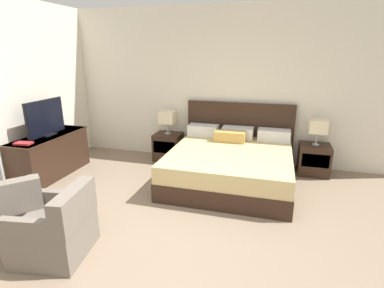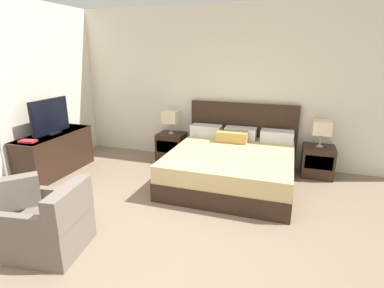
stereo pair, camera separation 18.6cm
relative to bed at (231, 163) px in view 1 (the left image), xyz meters
name	(u,v)px [view 1 (the left image)]	position (x,y,z in m)	size (l,w,h in m)	color
ground_plane	(148,272)	(-0.43, -2.38, -0.30)	(10.07, 10.07, 0.00)	#84705B
wall_back	(218,86)	(-0.43, 1.01, 1.13)	(6.91, 0.06, 2.86)	silver
wall_left	(5,95)	(-3.31, -1.00, 1.13)	(0.06, 5.16, 2.86)	silver
bed	(231,163)	(0.00, 0.00, 0.00)	(1.98, 2.01, 1.16)	#332116
nightstand_left	(168,147)	(-1.34, 0.69, -0.04)	(0.51, 0.45, 0.53)	#332116
nightstand_right	(314,159)	(1.34, 0.69, -0.04)	(0.51, 0.45, 0.53)	#332116
table_lamp_left	(168,117)	(-1.34, 0.69, 0.55)	(0.29, 0.29, 0.44)	#B7B7BC
table_lamp_right	(318,126)	(1.34, 0.69, 0.55)	(0.29, 0.29, 0.44)	#B7B7BC
dresser	(51,155)	(-3.00, -0.60, 0.07)	(0.53, 1.43, 0.71)	#332116
tv	(45,118)	(-3.00, -0.60, 0.70)	(0.18, 0.81, 0.59)	black
book_red_cover	(23,143)	(-2.98, -1.13, 0.43)	(0.25, 0.14, 0.03)	#B7282D
armchair_by_window	(9,214)	(-2.18, -2.25, -0.02)	(0.97, 0.97, 0.76)	#70665B
armchair_companion	(56,230)	(-1.44, -2.37, -0.02)	(0.79, 0.78, 0.76)	#70665B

